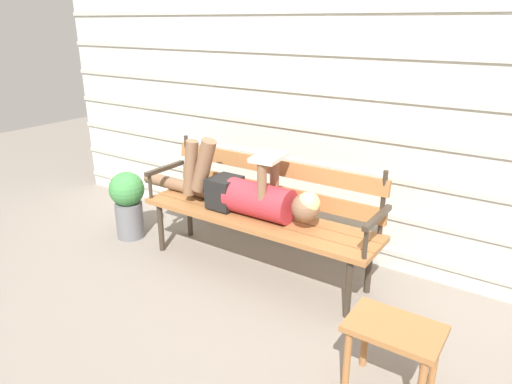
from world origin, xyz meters
The scene contains 6 objects.
ground_plane centered at (0.00, 0.00, 0.00)m, with size 12.00×12.00×0.00m, color gray.
house_siding centered at (0.00, 0.68, 1.25)m, with size 5.16×0.08×2.50m.
park_bench centered at (0.00, 0.16, 0.48)m, with size 1.82×0.45×0.87m.
reclining_person centered at (-0.10, 0.09, 0.59)m, with size 1.64×0.26×0.53m.
footstool centered at (1.23, -0.55, 0.32)m, with size 0.44×0.30×0.40m.
potted_plant centered at (-1.20, -0.05, 0.32)m, with size 0.29×0.29×0.58m.
Camera 1 is at (1.70, -2.43, 1.74)m, focal length 32.45 mm.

